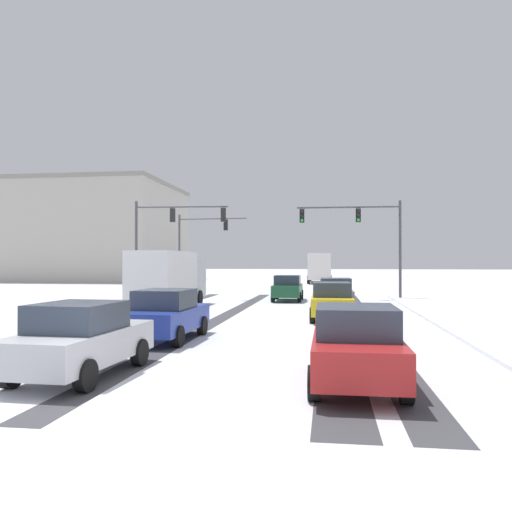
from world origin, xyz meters
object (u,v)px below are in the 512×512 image
object	(u,v)px
car_blue_fourth	(166,315)
office_building_far_left_block	(91,233)
car_yellow_cab_third	(332,301)
bus_oncoming	(320,265)
traffic_signal_near_left	(168,229)
box_truck_delivery	(169,278)
traffic_signal_far_left	(198,239)
car_dark_green_lead	(288,288)
traffic_signal_near_right	(363,228)
car_red_sixth	(356,345)
car_grey_second	(335,293)
car_silver_fifth	(80,339)

from	to	relation	value
car_blue_fourth	office_building_far_left_block	xyz separation A→B (m)	(-25.82, 48.19, 5.46)
car_yellow_cab_third	bus_oncoming	world-z (taller)	bus_oncoming
traffic_signal_near_left	box_truck_delivery	size ratio (longest dim) A/B	0.88
traffic_signal_far_left	car_dark_green_lead	world-z (taller)	traffic_signal_far_left
traffic_signal_near_right	office_building_far_left_block	world-z (taller)	office_building_far_left_block
traffic_signal_near_right	car_red_sixth	bearing A→B (deg)	-94.21
traffic_signal_near_right	car_grey_second	bearing A→B (deg)	-104.89
car_red_sixth	office_building_far_left_block	bearing A→B (deg)	120.51
car_red_sixth	box_truck_delivery	world-z (taller)	box_truck_delivery
car_dark_green_lead	box_truck_delivery	bearing A→B (deg)	-133.79
traffic_signal_near_right	car_red_sixth	distance (m)	24.39
traffic_signal_far_left	car_yellow_cab_third	bearing A→B (deg)	-61.33
car_blue_fourth	car_red_sixth	world-z (taller)	same
traffic_signal_near_right	office_building_far_left_block	distance (m)	44.41
traffic_signal_near_right	bus_oncoming	xyz separation A→B (m)	(-3.28, 25.85, -2.69)
bus_oncoming	traffic_signal_near_right	bearing A→B (deg)	-82.77
car_grey_second	car_silver_fifth	xyz separation A→B (m)	(-5.76, -16.75, 0.00)
traffic_signal_near_left	car_dark_green_lead	distance (m)	8.84
bus_oncoming	office_building_far_left_block	distance (m)	30.47
car_dark_green_lead	car_blue_fourth	world-z (taller)	same
car_grey_second	office_building_far_left_block	size ratio (longest dim) A/B	0.19
bus_oncoming	box_truck_delivery	bearing A→B (deg)	-102.23
traffic_signal_near_left	car_silver_fifth	xyz separation A→B (m)	(5.11, -22.20, -3.84)
car_yellow_cab_third	car_silver_fifth	xyz separation A→B (m)	(-5.53, -11.54, 0.00)
car_blue_fourth	car_silver_fifth	distance (m)	5.21
traffic_signal_far_left	box_truck_delivery	world-z (taller)	traffic_signal_far_left
traffic_signal_near_right	traffic_signal_far_left	xyz separation A→B (m)	(-13.32, 7.97, -0.25)
car_dark_green_lead	car_yellow_cab_third	world-z (taller)	same
car_silver_fifth	car_red_sixth	world-z (taller)	same
car_grey_second	car_dark_green_lead	bearing A→B (deg)	120.06
bus_oncoming	car_grey_second	bearing A→B (deg)	-87.66
car_silver_fifth	car_red_sixth	size ratio (longest dim) A/B	1.02
car_dark_green_lead	traffic_signal_near_right	bearing A→B (deg)	24.42
car_yellow_cab_third	traffic_signal_far_left	bearing A→B (deg)	118.67
car_blue_fourth	car_yellow_cab_third	bearing A→B (deg)	50.29
traffic_signal_far_left	car_yellow_cab_third	xyz separation A→B (m)	(11.16, -20.41, -3.61)
bus_oncoming	office_building_far_left_block	size ratio (longest dim) A/B	0.51
car_yellow_cab_third	bus_oncoming	bearing A→B (deg)	91.67
car_silver_fifth	bus_oncoming	distance (m)	50.04
traffic_signal_near_right	car_grey_second	world-z (taller)	traffic_signal_near_right
traffic_signal_far_left	bus_oncoming	world-z (taller)	traffic_signal_far_left
traffic_signal_far_left	car_grey_second	size ratio (longest dim) A/B	1.57
car_silver_fifth	car_yellow_cab_third	bearing A→B (deg)	64.40
car_dark_green_lead	box_truck_delivery	distance (m)	8.47
car_red_sixth	car_blue_fourth	bearing A→B (deg)	137.23
car_yellow_cab_third	box_truck_delivery	size ratio (longest dim) A/B	0.56
traffic_signal_near_left	office_building_far_left_block	xyz separation A→B (m)	(-20.44, 31.19, 1.62)
car_grey_second	car_red_sixth	distance (m)	16.78
car_blue_fourth	car_silver_fifth	xyz separation A→B (m)	(-0.27, -5.20, 0.00)
car_dark_green_lead	car_silver_fifth	size ratio (longest dim) A/B	0.98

